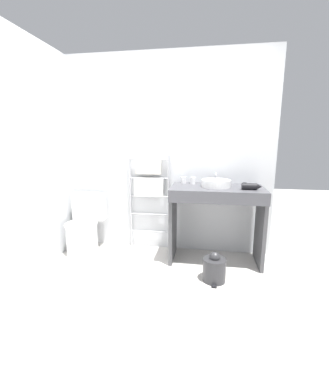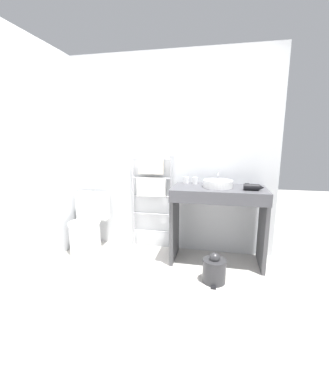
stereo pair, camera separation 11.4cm
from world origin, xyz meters
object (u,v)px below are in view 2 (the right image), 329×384
(towel_radiator, at_px, (151,185))
(hair_dryer, at_px, (252,187))
(trash_bin, at_px, (214,270))
(cup_near_edge, at_px, (195,181))
(sink_basin, at_px, (218,183))
(cup_near_wall, at_px, (186,180))
(toilet, at_px, (87,228))

(towel_radiator, relative_size, hair_dryer, 5.84)
(trash_bin, bearing_deg, towel_radiator, 140.41)
(towel_radiator, height_order, hair_dryer, towel_radiator)
(cup_near_edge, bearing_deg, trash_bin, -66.58)
(sink_basin, relative_size, cup_near_wall, 4.07)
(sink_basin, distance_m, cup_near_edge, 0.31)
(toilet, relative_size, hair_dryer, 3.58)
(toilet, height_order, cup_near_edge, cup_near_edge)
(sink_basin, bearing_deg, towel_radiator, 165.57)
(toilet, xyz_separation_m, sink_basin, (1.63, 0.04, 0.64))
(sink_basin, xyz_separation_m, trash_bin, (-0.00, -0.48, -0.81))
(towel_radiator, distance_m, sink_basin, 0.87)
(hair_dryer, relative_size, trash_bin, 0.67)
(hair_dryer, height_order, trash_bin, hair_dryer)
(cup_near_wall, bearing_deg, hair_dryer, -21.50)
(hair_dryer, distance_m, trash_bin, 0.96)
(towel_radiator, xyz_separation_m, cup_near_edge, (0.56, -0.07, 0.09))
(towel_radiator, distance_m, cup_near_wall, 0.46)
(toilet, distance_m, cup_near_edge, 1.51)
(towel_radiator, distance_m, hair_dryer, 1.24)
(towel_radiator, bearing_deg, sink_basin, -14.43)
(sink_basin, relative_size, cup_near_edge, 3.91)
(towel_radiator, height_order, trash_bin, towel_radiator)
(sink_basin, relative_size, hair_dryer, 1.56)
(hair_dryer, bearing_deg, cup_near_edge, 158.15)
(cup_near_wall, relative_size, trash_bin, 0.26)
(toilet, distance_m, sink_basin, 1.75)
(sink_basin, relative_size, trash_bin, 1.05)
(cup_near_wall, xyz_separation_m, cup_near_edge, (0.12, -0.04, 0.00))
(towel_radiator, xyz_separation_m, trash_bin, (0.84, -0.69, -0.72))
(cup_near_edge, xyz_separation_m, hair_dryer, (0.63, -0.25, -0.01))
(hair_dryer, bearing_deg, trash_bin, -134.13)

